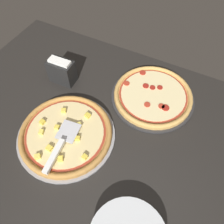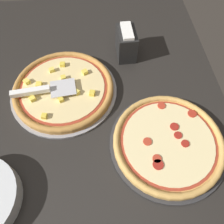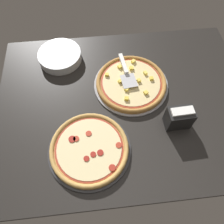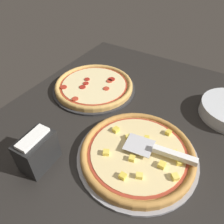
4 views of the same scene
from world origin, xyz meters
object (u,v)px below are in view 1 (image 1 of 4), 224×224
object	(u,v)px
pizza_back	(153,95)
napkin_holder	(62,71)
serving_spatula	(58,150)
pizza_front	(66,133)

from	to	relation	value
pizza_back	napkin_holder	distance (cm)	46.80
pizza_back	serving_spatula	bearing A→B (deg)	-116.87
pizza_front	pizza_back	distance (cm)	45.08
pizza_back	napkin_holder	size ratio (longest dim) A/B	2.85
serving_spatula	napkin_holder	distance (cm)	42.52
pizza_front	napkin_holder	xyz separation A→B (cm)	(-19.62, 27.15, 4.00)
pizza_front	napkin_holder	size ratio (longest dim) A/B	2.99
pizza_front	napkin_holder	world-z (taller)	napkin_holder
pizza_front	serving_spatula	world-z (taller)	serving_spatula
serving_spatula	napkin_holder	bearing A→B (deg)	121.77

